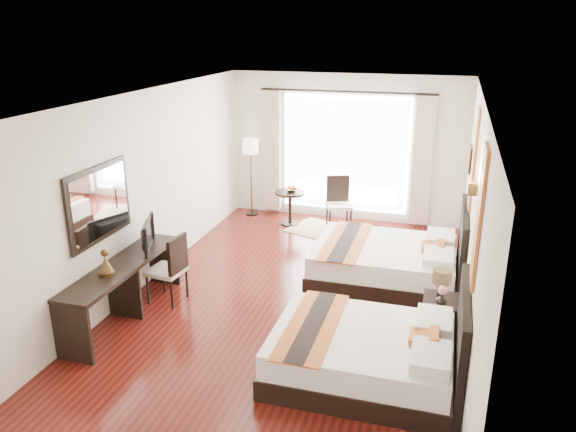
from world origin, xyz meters
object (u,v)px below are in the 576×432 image
(bed_near, at_px, (371,353))
(nightstand, at_px, (439,318))
(bed_far, at_px, (391,262))
(vase, at_px, (441,299))
(side_table, at_px, (290,208))
(console_desk, at_px, (124,291))
(fruit_bowl, at_px, (291,190))
(window_chair, at_px, (339,213))
(floor_lamp, at_px, (250,151))
(desk_chair, at_px, (169,281))
(television, at_px, (144,234))
(table_lamp, at_px, (442,278))

(bed_near, relative_size, nightstand, 3.94)
(bed_far, distance_m, vase, 1.73)
(bed_far, bearing_deg, side_table, 137.13)
(nightstand, xyz_separation_m, console_desk, (-3.96, -0.67, 0.13))
(nightstand, distance_m, side_table, 4.44)
(vase, distance_m, fruit_bowl, 4.54)
(nightstand, xyz_separation_m, fruit_bowl, (-2.86, 3.38, 0.43))
(bed_near, bearing_deg, vase, 53.99)
(bed_near, xyz_separation_m, side_table, (-2.20, 4.47, 0.03))
(window_chair, bearing_deg, vase, 8.38)
(bed_near, height_order, side_table, bed_near)
(vase, bearing_deg, floor_lamp, 134.55)
(desk_chair, height_order, floor_lamp, floor_lamp)
(bed_near, xyz_separation_m, floor_lamp, (-3.10, 4.80, 1.00))
(vase, xyz_separation_m, floor_lamp, (-3.79, 3.85, 0.73))
(side_table, bearing_deg, television, -106.75)
(bed_far, height_order, nightstand, bed_far)
(table_lamp, height_order, fruit_bowl, table_lamp)
(bed_near, distance_m, desk_chair, 3.10)
(table_lamp, xyz_separation_m, desk_chair, (-3.62, -0.17, -0.45))
(nightstand, bearing_deg, desk_chair, -178.31)
(table_lamp, bearing_deg, bed_near, -120.35)
(bed_near, distance_m, fruit_bowl, 4.99)
(bed_far, height_order, vase, bed_far)
(nightstand, relative_size, console_desk, 0.23)
(bed_near, xyz_separation_m, television, (-3.26, 0.97, 0.66))
(bed_near, height_order, window_chair, bed_near)
(table_lamp, bearing_deg, television, -177.37)
(bed_far, xyz_separation_m, floor_lamp, (-3.04, 2.32, 0.98))
(floor_lamp, bearing_deg, television, -92.29)
(nightstand, relative_size, vase, 3.67)
(bed_near, distance_m, console_desk, 3.30)
(vase, height_order, fruit_bowl, fruit_bowl)
(nightstand, height_order, fruit_bowl, fruit_bowl)
(nightstand, xyz_separation_m, floor_lamp, (-3.79, 3.71, 1.05))
(bed_near, bearing_deg, table_lamp, 59.65)
(console_desk, distance_m, side_table, 4.19)
(floor_lamp, distance_m, side_table, 1.36)
(bed_near, relative_size, television, 2.83)
(bed_near, distance_m, television, 3.46)
(side_table, bearing_deg, window_chair, 2.53)
(console_desk, distance_m, window_chair, 4.56)
(vase, bearing_deg, bed_far, 116.11)
(table_lamp, distance_m, desk_chair, 3.65)
(console_desk, xyz_separation_m, window_chair, (2.01, 4.09, -0.08))
(bed_near, bearing_deg, desk_chair, 161.53)
(vase, bearing_deg, table_lamp, 94.00)
(side_table, distance_m, fruit_bowl, 0.35)
(bed_near, bearing_deg, side_table, 116.27)
(bed_far, height_order, television, bed_far)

